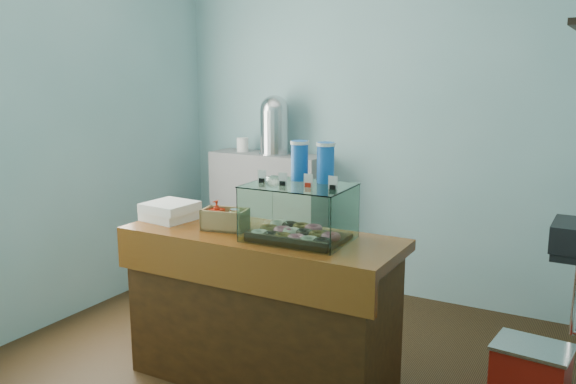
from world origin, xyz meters
The scene contains 9 objects.
ground centered at (0.00, 0.00, 0.00)m, with size 3.50×3.50×0.00m, color black.
room_shell centered at (0.03, 0.01, 1.71)m, with size 3.54×3.04×2.82m.
counter centered at (0.00, -0.25, 0.46)m, with size 1.60×0.60×0.90m.
back_shelf centered at (-0.90, 1.32, 0.55)m, with size 1.00×0.32×1.10m, color gray.
display_case centered at (0.24, -0.23, 1.06)m, with size 0.56×0.42×0.52m.
condiment_crate centered at (-0.23, -0.28, 0.96)m, with size 0.28×0.20×0.17m.
pastry_boxes centered at (-0.65, -0.26, 0.95)m, with size 0.31×0.31×0.11m.
coffee_urn centered at (-0.82, 1.31, 1.36)m, with size 0.27×0.27×0.49m.
red_cooler centered at (1.41, 0.23, 0.18)m, with size 0.42×0.34×0.35m.
Camera 1 is at (1.74, -3.06, 1.81)m, focal length 38.00 mm.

